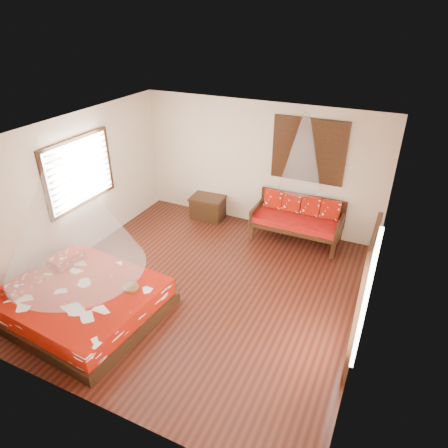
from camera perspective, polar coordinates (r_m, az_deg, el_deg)
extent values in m
cube|color=black|center=(7.37, -3.10, -8.96)|extent=(5.50, 5.50, 0.02)
cube|color=white|center=(6.07, -3.82, 12.56)|extent=(5.50, 5.50, 0.02)
cube|color=beige|center=(8.18, -20.77, 4.58)|extent=(0.02, 5.50, 2.80)
cube|color=beige|center=(5.97, 20.70, -4.63)|extent=(0.02, 5.50, 2.80)
cube|color=beige|center=(8.91, 5.09, 8.33)|extent=(5.50, 0.02, 2.80)
cube|color=beige|center=(4.81, -19.62, -13.46)|extent=(5.50, 0.02, 2.80)
cube|color=black|center=(7.09, -18.97, -11.49)|extent=(2.44, 2.24, 0.20)
cube|color=#981104|center=(6.93, -19.30, -9.91)|extent=(2.33, 2.13, 0.30)
cube|color=#981104|center=(7.22, -26.82, -7.71)|extent=(0.37, 0.62, 0.15)
cube|color=#981104|center=(7.61, -21.64, -4.55)|extent=(0.37, 0.62, 0.15)
cube|color=black|center=(8.66, 3.97, -0.96)|extent=(0.08, 0.08, 0.42)
cube|color=black|center=(8.29, 15.30, -3.49)|extent=(0.08, 0.08, 0.42)
cube|color=black|center=(9.25, 5.61, 1.03)|extent=(0.08, 0.08, 0.42)
cube|color=black|center=(8.91, 16.23, -1.25)|extent=(0.08, 0.08, 0.42)
cube|color=black|center=(8.65, 10.28, -0.14)|extent=(1.87, 0.83, 0.08)
cube|color=#95050C|center=(8.60, 10.35, 0.50)|extent=(1.81, 0.77, 0.14)
cube|color=black|center=(8.85, 11.12, 2.57)|extent=(1.87, 0.06, 0.55)
cube|color=black|center=(8.81, 4.78, 1.98)|extent=(0.06, 0.83, 0.30)
cube|color=black|center=(8.44, 16.21, -0.44)|extent=(0.06, 0.83, 0.30)
cube|color=#981104|center=(8.85, 7.08, 3.56)|extent=(0.40, 0.20, 0.41)
cube|color=#981104|center=(8.75, 9.66, 3.04)|extent=(0.40, 0.20, 0.41)
cube|color=#981104|center=(8.66, 12.29, 2.51)|extent=(0.40, 0.20, 0.41)
cube|color=#981104|center=(8.60, 14.96, 1.95)|extent=(0.40, 0.20, 0.41)
cube|color=black|center=(9.54, -2.32, 2.27)|extent=(0.77, 0.58, 0.48)
cube|color=black|center=(9.42, -2.35, 3.72)|extent=(0.82, 0.62, 0.05)
cube|color=black|center=(8.43, 11.99, 10.21)|extent=(1.52, 0.06, 1.32)
cube|color=black|center=(8.42, 11.98, 10.19)|extent=(1.35, 0.04, 1.10)
cube|color=black|center=(8.17, -19.97, 7.00)|extent=(0.08, 1.74, 1.34)
cube|color=white|center=(8.14, -19.77, 6.96)|extent=(0.04, 1.54, 1.10)
cube|color=black|center=(5.67, 18.95, -10.59)|extent=(0.08, 1.02, 2.16)
cube|color=white|center=(5.61, 18.91, -9.75)|extent=(0.03, 0.82, 1.70)
cylinder|color=brown|center=(6.67, -13.17, -8.79)|extent=(0.26, 0.26, 0.03)
cone|color=white|center=(6.15, -21.53, 1.12)|extent=(2.08, 2.08, 1.80)
cone|color=white|center=(7.96, 11.20, 9.95)|extent=(0.84, 0.84, 1.50)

